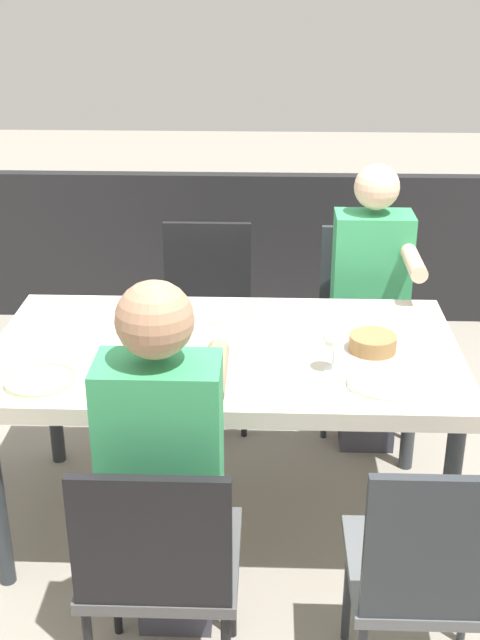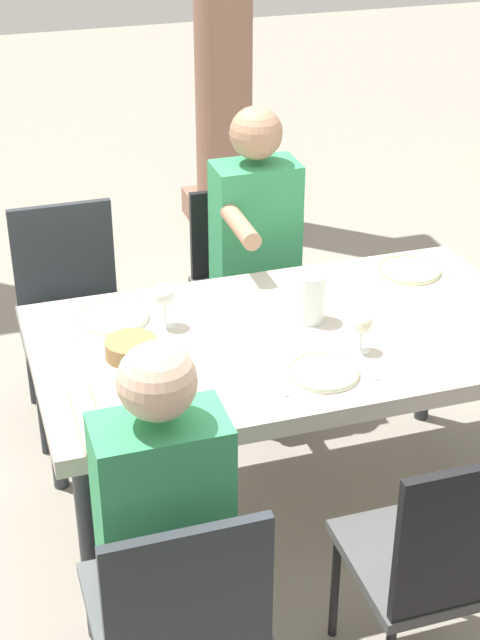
{
  "view_description": "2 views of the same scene",
  "coord_description": "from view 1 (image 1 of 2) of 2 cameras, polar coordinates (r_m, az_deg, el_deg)",
  "views": [
    {
      "loc": [
        -0.15,
        2.69,
        2.06
      ],
      "look_at": [
        -0.06,
        0.05,
        0.89
      ],
      "focal_mm": 46.04,
      "sensor_mm": 36.0,
      "label": 1
    },
    {
      "loc": [
        -1.01,
        -2.68,
        2.43
      ],
      "look_at": [
        -0.15,
        0.07,
        0.81
      ],
      "focal_mm": 54.97,
      "sensor_mm": 36.0,
      "label": 2
    }
  ],
  "objects": [
    {
      "name": "chair_mid_north",
      "position": [
        2.38,
        -5.63,
        -16.3
      ],
      "size": [
        0.44,
        0.44,
        0.89
      ],
      "color": "#4F4F50",
      "rests_on": "ground"
    },
    {
      "name": "diner_woman_green",
      "position": [
        3.69,
        9.15,
        1.46
      ],
      "size": [
        0.35,
        0.49,
        1.26
      ],
      "color": "#3F3F4C",
      "rests_on": "ground"
    },
    {
      "name": "spoon_1",
      "position": [
        3.25,
        -3.82,
        0.35
      ],
      "size": [
        0.02,
        0.17,
        0.01
      ],
      "primitive_type": "cube",
      "rotation": [
        0.0,
        0.0,
        -0.04
      ],
      "color": "silver",
      "rests_on": "dining_table"
    },
    {
      "name": "chair_west_south",
      "position": [
        3.92,
        8.67,
        0.7
      ],
      "size": [
        0.44,
        0.44,
        0.91
      ],
      "color": "#5B5E61",
      "rests_on": "ground"
    },
    {
      "name": "diner_man_white",
      "position": [
        2.42,
        -5.18,
        -10.36
      ],
      "size": [
        0.34,
        0.49,
        1.31
      ],
      "color": "#3F3F4C",
      "rests_on": "ground"
    },
    {
      "name": "chair_west_north",
      "position": [
        2.41,
        13.18,
        -16.56
      ],
      "size": [
        0.44,
        0.44,
        0.91
      ],
      "color": "#5B5E61",
      "rests_on": "ground"
    },
    {
      "name": "fork_0",
      "position": [
        2.79,
        13.08,
        -4.44
      ],
      "size": [
        0.03,
        0.17,
        0.01
      ],
      "primitive_type": "cube",
      "rotation": [
        0.0,
        0.0,
        0.09
      ],
      "color": "silver",
      "rests_on": "dining_table"
    },
    {
      "name": "fork_1",
      "position": [
        3.23,
        1.47,
        0.28
      ],
      "size": [
        0.02,
        0.17,
        0.01
      ],
      "primitive_type": "cube",
      "rotation": [
        0.0,
        0.0,
        -0.04
      ],
      "color": "silver",
      "rests_on": "dining_table"
    },
    {
      "name": "bread_basket",
      "position": [
        2.98,
        9.21,
        -1.58
      ],
      "size": [
        0.17,
        0.17,
        0.06
      ],
      "primitive_type": "cylinder",
      "color": "#9E7547",
      "rests_on": "dining_table"
    },
    {
      "name": "chair_mid_south",
      "position": [
        3.91,
        -2.36,
        0.66
      ],
      "size": [
        0.44,
        0.44,
        0.92
      ],
      "color": "#4F4F50",
      "rests_on": "ground"
    },
    {
      "name": "water_pitcher",
      "position": [
        2.9,
        -3.27,
        -1.01
      ],
      "size": [
        0.1,
        0.1,
        0.18
      ],
      "color": "white",
      "rests_on": "dining_table"
    },
    {
      "name": "plate_1",
      "position": [
        3.24,
        -1.18,
        0.41
      ],
      "size": [
        0.23,
        0.23,
        0.02
      ],
      "color": "white",
      "rests_on": "dining_table"
    },
    {
      "name": "spoon_0",
      "position": [
        2.75,
        6.92,
        -4.42
      ],
      "size": [
        0.03,
        0.17,
        0.01
      ],
      "primitive_type": "cube",
      "rotation": [
        0.0,
        0.0,
        0.07
      ],
      "color": "silver",
      "rests_on": "dining_table"
    },
    {
      "name": "dining_table",
      "position": [
        3.02,
        -1.02,
        -2.98
      ],
      "size": [
        1.7,
        0.94,
        0.76
      ],
      "color": "beige",
      "rests_on": "ground"
    },
    {
      "name": "ground_plane",
      "position": [
        3.39,
        -0.94,
        -13.56
      ],
      "size": [
        16.0,
        16.0,
        0.0
      ],
      "primitive_type": "plane",
      "color": "gray"
    },
    {
      "name": "plate_2",
      "position": [
        2.81,
        -13.71,
        -4.11
      ],
      "size": [
        0.24,
        0.24,
        0.02
      ],
      "color": "silver",
      "rests_on": "dining_table"
    },
    {
      "name": "plate_0",
      "position": [
        2.76,
        10.03,
        -4.33
      ],
      "size": [
        0.25,
        0.25,
        0.02
      ],
      "color": "white",
      "rests_on": "dining_table"
    },
    {
      "name": "wine_glass_0",
      "position": [
        2.78,
        6.57,
        -1.36
      ],
      "size": [
        0.08,
        0.08,
        0.16
      ],
      "color": "white",
      "rests_on": "dining_table"
    },
    {
      "name": "fork_2",
      "position": [
        2.78,
        -10.71,
        -4.31
      ],
      "size": [
        0.03,
        0.17,
        0.01
      ],
      "primitive_type": "cube",
      "rotation": [
        0.0,
        0.0,
        -0.07
      ],
      "color": "silver",
      "rests_on": "dining_table"
    },
    {
      "name": "patio_railing",
      "position": [
        5.0,
        0.22,
        5.08
      ],
      "size": [
        4.1,
        0.1,
        0.9
      ],
      "primitive_type": "cube",
      "color": "black",
      "rests_on": "ground"
    },
    {
      "name": "wine_glass_1",
      "position": [
        3.12,
        -4.39,
        1.26
      ],
      "size": [
        0.07,
        0.07,
        0.14
      ],
      "color": "white",
      "rests_on": "dining_table"
    }
  ]
}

